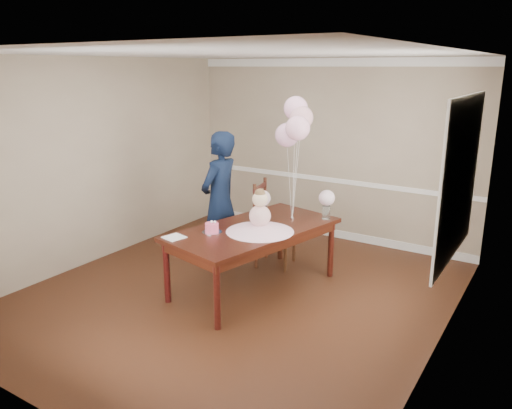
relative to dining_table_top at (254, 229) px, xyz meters
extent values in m
cube|color=black|center=(-0.08, -0.25, -0.74)|extent=(4.50, 5.00, 0.00)
cube|color=silver|center=(-0.08, -0.25, 1.96)|extent=(4.50, 5.00, 0.02)
cube|color=gray|center=(-0.08, 2.25, 0.61)|extent=(4.50, 0.02, 2.70)
cube|color=gray|center=(-0.08, -2.75, 0.61)|extent=(4.50, 0.02, 2.70)
cube|color=gray|center=(-2.33, -0.25, 0.61)|extent=(0.02, 5.00, 2.70)
cube|color=gray|center=(2.17, -0.25, 0.61)|extent=(0.02, 5.00, 2.70)
cube|color=white|center=(-0.08, 2.24, 0.16)|extent=(4.50, 0.02, 0.07)
cube|color=white|center=(-0.08, 2.24, 1.89)|extent=(4.50, 0.02, 0.12)
cube|color=white|center=(-0.08, 2.24, -0.68)|extent=(4.50, 0.02, 0.12)
cube|color=white|center=(2.15, 0.25, 0.81)|extent=(0.02, 1.66, 1.56)
cube|color=silver|center=(2.13, 0.25, 0.81)|extent=(0.01, 1.50, 1.40)
cube|color=black|center=(0.00, 0.00, 0.00)|extent=(1.44, 2.22, 0.05)
cube|color=black|center=(0.00, 0.00, -0.08)|extent=(1.32, 2.10, 0.10)
cylinder|color=black|center=(-0.62, -0.82, -0.38)|extent=(0.09, 0.09, 0.72)
cylinder|color=black|center=(0.21, -1.01, -0.38)|extent=(0.09, 0.09, 0.72)
cylinder|color=black|center=(-0.21, 1.01, -0.38)|extent=(0.09, 0.09, 0.72)
cylinder|color=black|center=(0.62, 0.82, -0.38)|extent=(0.09, 0.09, 0.72)
cone|color=#FFBBD3|center=(0.14, -0.08, 0.08)|extent=(0.93, 0.93, 0.10)
sphere|color=pink|center=(0.14, -0.08, 0.21)|extent=(0.25, 0.25, 0.25)
sphere|color=beige|center=(0.14, -0.08, 0.40)|extent=(0.17, 0.17, 0.17)
sphere|color=brown|center=(0.14, -0.08, 0.46)|extent=(0.12, 0.12, 0.12)
cylinder|color=silver|center=(-0.30, -0.40, 0.03)|extent=(0.27, 0.27, 0.01)
cylinder|color=#E7496E|center=(-0.30, -0.40, 0.08)|extent=(0.18, 0.18, 0.10)
sphere|color=white|center=(-0.30, -0.40, 0.15)|extent=(0.03, 0.03, 0.03)
sphere|color=white|center=(-0.27, -0.39, 0.15)|extent=(0.03, 0.03, 0.03)
cylinder|color=silver|center=(-0.08, 0.33, 0.11)|extent=(0.12, 0.12, 0.16)
sphere|color=beige|center=(-0.08, 0.33, 0.29)|extent=(0.19, 0.19, 0.19)
cylinder|color=white|center=(0.57, 0.76, 0.11)|extent=(0.12, 0.12, 0.16)
sphere|color=beige|center=(0.57, 0.76, 0.29)|extent=(0.19, 0.19, 0.19)
cube|color=white|center=(-0.54, -0.77, 0.03)|extent=(0.24, 0.24, 0.01)
cylinder|color=#BCBCC0|center=(0.22, 0.53, 0.04)|extent=(0.05, 0.05, 0.02)
sphere|color=#EDA8CC|center=(0.12, 0.55, 1.05)|extent=(0.29, 0.29, 0.29)
sphere|color=#FFB4D2|center=(0.31, 0.45, 1.15)|extent=(0.29, 0.29, 0.29)
sphere|color=#E3A1AD|center=(0.27, 0.62, 1.25)|extent=(0.29, 0.29, 0.29)
sphere|color=#FFB4D9|center=(0.17, 0.66, 1.35)|extent=(0.29, 0.29, 0.29)
cylinder|color=silver|center=(0.17, 0.54, 0.46)|extent=(0.09, 0.02, 0.85)
cylinder|color=white|center=(0.27, 0.49, 0.52)|extent=(0.09, 0.08, 0.95)
cylinder|color=white|center=(0.24, 0.57, 0.57)|extent=(0.04, 0.09, 1.06)
cylinder|color=white|center=(0.20, 0.59, 0.62)|extent=(0.06, 0.12, 1.16)
cube|color=#3A1E0F|center=(-0.16, 0.78, -0.24)|extent=(0.58, 0.58, 0.06)
cylinder|color=#3E1D11|center=(-0.31, 0.55, -0.50)|extent=(0.05, 0.05, 0.48)
cylinder|color=#391E0F|center=(0.08, 0.63, -0.50)|extent=(0.05, 0.05, 0.48)
cylinder|color=#33150E|center=(-0.39, 0.94, -0.50)|extent=(0.05, 0.05, 0.48)
cylinder|color=#391C0F|center=(0.00, 1.02, -0.50)|extent=(0.05, 0.05, 0.48)
cylinder|color=#371A0F|center=(-0.33, 0.54, 0.08)|extent=(0.05, 0.05, 0.62)
cylinder|color=#33160D|center=(-0.42, 0.93, 0.08)|extent=(0.05, 0.05, 0.62)
cube|color=#381D0F|center=(-0.37, 0.74, -0.05)|extent=(0.12, 0.44, 0.06)
cube|color=#35170E|center=(-0.37, 0.74, 0.13)|extent=(0.12, 0.44, 0.06)
cube|color=#35110E|center=(-0.37, 0.74, 0.31)|extent=(0.12, 0.44, 0.06)
imported|color=black|center=(-0.75, 0.36, 0.16)|extent=(0.46, 0.67, 1.80)
camera|label=1|loc=(2.97, -4.64, 1.83)|focal=35.00mm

